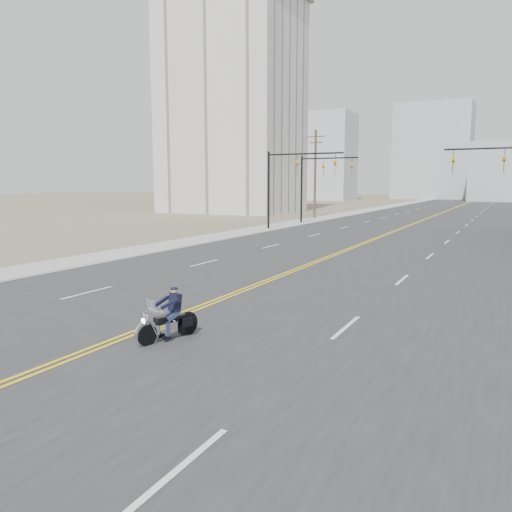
{
  "coord_description": "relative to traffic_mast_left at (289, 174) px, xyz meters",
  "views": [
    {
      "loc": [
        9.01,
        -9.4,
        4.06
      ],
      "look_at": [
        1.21,
        5.77,
        1.6
      ],
      "focal_mm": 35.0,
      "sensor_mm": 36.0,
      "label": 1
    }
  ],
  "objects": [
    {
      "name": "haze_bldg_f",
      "position": [
        -41.02,
        98.0,
        3.06
      ],
      "size": [
        12.0,
        12.0,
        16.0
      ],
      "primitive_type": "cube",
      "color": "#ADB2B7",
      "rests_on": "ground"
    },
    {
      "name": "haze_bldg_b",
      "position": [
        16.98,
        93.0,
        2.06
      ],
      "size": [
        18.0,
        14.0,
        14.0
      ],
      "primitive_type": "cube",
      "color": "#ADB2B7",
      "rests_on": "ground"
    },
    {
      "name": "haze_bldg_d",
      "position": [
        -3.02,
        108.0,
        8.06
      ],
      "size": [
        20.0,
        15.0,
        26.0
      ],
      "primitive_type": "cube",
      "color": "#ADB2B7",
      "rests_on": "ground"
    },
    {
      "name": "traffic_mast_far",
      "position": [
        -0.33,
        8.0,
        -0.06
      ],
      "size": [
        6.1,
        0.26,
        7.0
      ],
      "color": "black",
      "rests_on": "ground"
    },
    {
      "name": "sidewalk_left",
      "position": [
        -2.52,
        38.0,
        -4.93
      ],
      "size": [
        3.0,
        200.0,
        0.01
      ],
      "primitive_type": "cube",
      "color": "#A5A5A0",
      "rests_on": "ground"
    },
    {
      "name": "road",
      "position": [
        8.98,
        38.0,
        -4.93
      ],
      "size": [
        20.0,
        200.0,
        0.01
      ],
      "primitive_type": "cube",
      "color": "#303033",
      "rests_on": "ground"
    },
    {
      "name": "traffic_mast_left",
      "position": [
        0.0,
        0.0,
        0.0
      ],
      "size": [
        7.1,
        0.26,
        7.0
      ],
      "color": "black",
      "rests_on": "ground"
    },
    {
      "name": "apartment_block",
      "position": [
        -19.02,
        23.0,
        10.06
      ],
      "size": [
        18.0,
        14.0,
        30.0
      ],
      "primitive_type": "cube",
      "color": "silver",
      "rests_on": "ground"
    },
    {
      "name": "motorcyclist",
      "position": [
        10.15,
        -31.23,
        -4.24
      ],
      "size": [
        1.27,
        1.94,
        1.4
      ],
      "primitive_type": null,
      "rotation": [
        0.0,
        0.0,
        2.84
      ],
      "color": "black",
      "rests_on": "ground"
    },
    {
      "name": "utility_pole_left",
      "position": [
        -3.52,
        16.0,
        0.54
      ],
      "size": [
        2.2,
        0.3,
        10.5
      ],
      "color": "brown",
      "rests_on": "ground"
    },
    {
      "name": "ground_plane",
      "position": [
        8.98,
        -32.0,
        -4.94
      ],
      "size": [
        400.0,
        400.0,
        0.0
      ],
      "primitive_type": "plane",
      "color": "#776D56",
      "rests_on": "ground"
    },
    {
      "name": "haze_bldg_a",
      "position": [
        -26.02,
        83.0,
        6.06
      ],
      "size": [
        14.0,
        12.0,
        22.0
      ],
      "primitive_type": "cube",
      "color": "#B7BCC6",
      "rests_on": "ground"
    }
  ]
}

